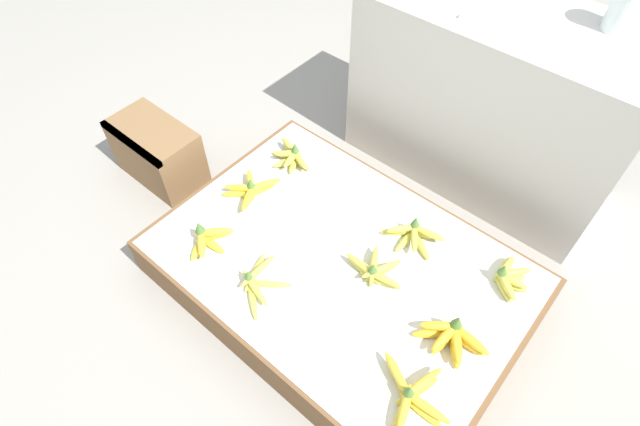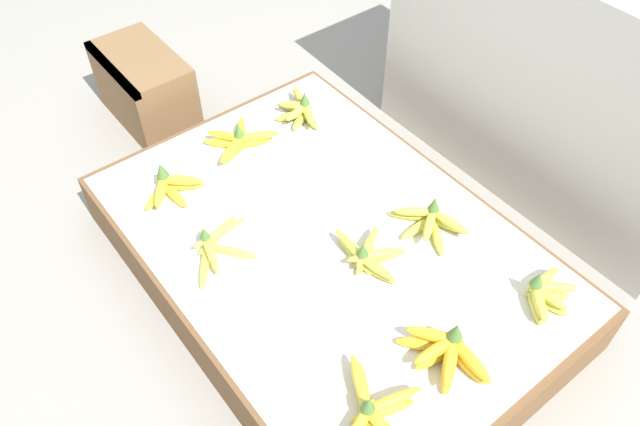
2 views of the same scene
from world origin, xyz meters
name	(u,v)px [view 1 (image 1 of 2)]	position (x,y,z in m)	size (l,w,h in m)	color
ground_plane	(339,287)	(0.00, 0.00, 0.00)	(10.00, 10.00, 0.00)	gray
display_platform	(340,274)	(0.00, 0.00, 0.09)	(1.28, 0.88, 0.18)	brown
back_vendor_table	(492,101)	(0.06, 0.89, 0.37)	(1.09, 0.50, 0.74)	beige
wooden_crate	(157,152)	(-0.98, -0.05, 0.13)	(0.38, 0.22, 0.27)	olive
banana_bunch_front_left	(207,238)	(-0.41, -0.25, 0.21)	(0.14, 0.20, 0.11)	gold
banana_bunch_front_midleft	(257,282)	(-0.15, -0.26, 0.21)	(0.18, 0.22, 0.08)	#DBCC4C
banana_bunch_front_right	(411,396)	(0.46, -0.25, 0.21)	(0.26, 0.27, 0.10)	gold
banana_bunch_middle_left	(250,190)	(-0.46, 0.01, 0.21)	(0.16, 0.22, 0.09)	yellow
banana_bunch_middle_midright	(375,270)	(0.13, 0.03, 0.21)	(0.22, 0.16, 0.09)	gold
banana_bunch_middle_right	(452,337)	(0.45, -0.02, 0.22)	(0.23, 0.14, 0.11)	gold
banana_bunch_back_left	(292,156)	(-0.46, 0.25, 0.21)	(0.20, 0.15, 0.10)	gold
banana_bunch_back_midright	(414,235)	(0.14, 0.24, 0.21)	(0.22, 0.17, 0.09)	gold
banana_bunch_back_right	(508,278)	(0.48, 0.29, 0.21)	(0.13, 0.17, 0.10)	gold
glass_jar	(627,8)	(0.34, 1.00, 0.82)	(0.11, 0.11, 0.15)	silver
foam_tray_white	(512,19)	(0.05, 0.82, 0.75)	(0.29, 0.20, 0.02)	white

